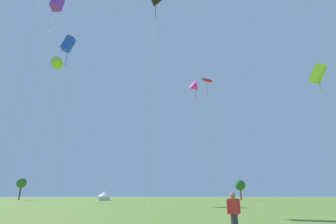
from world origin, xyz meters
TOP-DOWN VIEW (x-y plane):
  - kite_lime_delta at (-22.82, 57.22)m, footprint 4.29×4.41m
  - kite_lime_box at (19.04, 23.05)m, footprint 3.17×2.80m
  - kite_purple_box at (-16.74, 28.12)m, footprint 3.00×3.22m
  - kite_red_parafoil at (16.03, 59.31)m, footprint 4.07×2.80m
  - kite_magenta_delta at (6.23, 38.11)m, footprint 3.83×2.85m
  - kite_black_delta at (-2.71, 27.88)m, footprint 2.95×3.20m
  - kite_blue_box at (-15.06, 30.31)m, footprint 2.24×1.57m
  - person_spectator at (-2.38, 4.66)m, footprint 0.57×0.28m
  - festival_tent_left at (-10.21, 73.29)m, footprint 3.72×3.72m
  - tree_distant_left at (-36.16, 86.42)m, footprint 3.01×3.01m
  - tree_distant_right at (29.46, 72.22)m, footprint 3.07×3.07m

SIDE VIEW (x-z plane):
  - person_spectator at x=-2.38m, z-range -0.02..1.71m
  - festival_tent_left at x=-10.21m, z-range 0.13..2.55m
  - tree_distant_right at x=29.46m, z-range 1.34..7.20m
  - tree_distant_left at x=-36.16m, z-range 1.67..8.19m
  - kite_lime_box at x=19.04m, z-range 8.00..26.78m
  - kite_magenta_delta at x=6.23m, z-range 9.65..31.32m
  - kite_blue_box at x=-15.06m, z-range 10.61..34.36m
  - kite_purple_box at x=-16.74m, z-range 13.13..42.15m
  - kite_black_delta at x=-2.71m, z-range 14.17..45.81m
  - kite_red_parafoil at x=16.03m, z-range 15.55..48.19m
  - kite_lime_delta at x=-22.82m, z-range 15.44..49.99m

